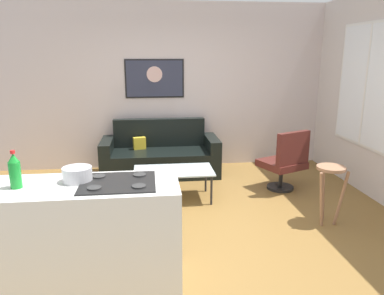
{
  "coord_description": "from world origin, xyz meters",
  "views": [
    {
      "loc": [
        -0.45,
        -3.98,
        1.95
      ],
      "look_at": [
        0.13,
        0.9,
        0.7
      ],
      "focal_mm": 34.49,
      "sensor_mm": 36.0,
      "label": 1
    }
  ],
  "objects_px": {
    "bar_stool": "(330,180)",
    "wall_painting": "(155,79)",
    "armchair": "(285,161)",
    "mixing_bowl": "(77,175)",
    "coffee_table": "(174,172)",
    "soda_bottle": "(15,171)",
    "couch": "(160,157)"
  },
  "relations": [
    {
      "from": "mixing_bowl",
      "to": "wall_painting",
      "type": "height_order",
      "value": "wall_painting"
    },
    {
      "from": "coffee_table",
      "to": "mixing_bowl",
      "type": "height_order",
      "value": "mixing_bowl"
    },
    {
      "from": "mixing_bowl",
      "to": "armchair",
      "type": "bearing_deg",
      "value": 37.69
    },
    {
      "from": "bar_stool",
      "to": "wall_painting",
      "type": "height_order",
      "value": "wall_painting"
    },
    {
      "from": "wall_painting",
      "to": "couch",
      "type": "bearing_deg",
      "value": -82.89
    },
    {
      "from": "coffee_table",
      "to": "armchair",
      "type": "xyz_separation_m",
      "value": [
        1.63,
        0.15,
        0.05
      ]
    },
    {
      "from": "armchair",
      "to": "mixing_bowl",
      "type": "height_order",
      "value": "mixing_bowl"
    },
    {
      "from": "armchair",
      "to": "soda_bottle",
      "type": "distance_m",
      "value": 3.68
    },
    {
      "from": "mixing_bowl",
      "to": "bar_stool",
      "type": "bearing_deg",
      "value": 17.66
    },
    {
      "from": "mixing_bowl",
      "to": "wall_painting",
      "type": "distance_m",
      "value": 3.52
    },
    {
      "from": "couch",
      "to": "coffee_table",
      "type": "bearing_deg",
      "value": -82.97
    },
    {
      "from": "wall_painting",
      "to": "coffee_table",
      "type": "bearing_deg",
      "value": -82.95
    },
    {
      "from": "coffee_table",
      "to": "soda_bottle",
      "type": "height_order",
      "value": "soda_bottle"
    },
    {
      "from": "coffee_table",
      "to": "bar_stool",
      "type": "distance_m",
      "value": 2.0
    },
    {
      "from": "bar_stool",
      "to": "wall_painting",
      "type": "distance_m",
      "value": 3.37
    },
    {
      "from": "coffee_table",
      "to": "mixing_bowl",
      "type": "relative_size",
      "value": 4.48
    },
    {
      "from": "coffee_table",
      "to": "armchair",
      "type": "distance_m",
      "value": 1.64
    },
    {
      "from": "coffee_table",
      "to": "armchair",
      "type": "bearing_deg",
      "value": 5.4
    },
    {
      "from": "couch",
      "to": "bar_stool",
      "type": "bearing_deg",
      "value": -48.45
    },
    {
      "from": "armchair",
      "to": "bar_stool",
      "type": "distance_m",
      "value": 1.13
    },
    {
      "from": "couch",
      "to": "armchair",
      "type": "xyz_separation_m",
      "value": [
        1.78,
        -1.01,
        0.15
      ]
    },
    {
      "from": "couch",
      "to": "coffee_table",
      "type": "height_order",
      "value": "couch"
    },
    {
      "from": "couch",
      "to": "mixing_bowl",
      "type": "distance_m",
      "value": 3.14
    },
    {
      "from": "soda_bottle",
      "to": "mixing_bowl",
      "type": "relative_size",
      "value": 1.27
    },
    {
      "from": "couch",
      "to": "wall_painting",
      "type": "bearing_deg",
      "value": 97.11
    },
    {
      "from": "mixing_bowl",
      "to": "wall_painting",
      "type": "bearing_deg",
      "value": 78.23
    },
    {
      "from": "soda_bottle",
      "to": "wall_painting",
      "type": "distance_m",
      "value": 3.72
    },
    {
      "from": "coffee_table",
      "to": "soda_bottle",
      "type": "bearing_deg",
      "value": -125.44
    },
    {
      "from": "bar_stool",
      "to": "armchair",
      "type": "bearing_deg",
      "value": 95.47
    },
    {
      "from": "bar_stool",
      "to": "soda_bottle",
      "type": "xyz_separation_m",
      "value": [
        -3.1,
        -0.94,
        0.53
      ]
    },
    {
      "from": "couch",
      "to": "bar_stool",
      "type": "distance_m",
      "value": 2.85
    },
    {
      "from": "wall_painting",
      "to": "armchair",
      "type": "bearing_deg",
      "value": -38.27
    }
  ]
}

